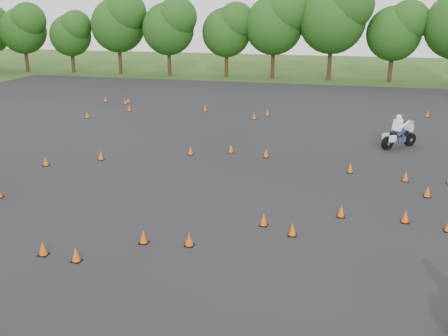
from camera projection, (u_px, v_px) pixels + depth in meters
ground at (197, 235)px, 17.40m from camera, size 140.00×140.00×0.00m
asphalt_pad at (234, 180)px, 22.94m from camera, size 62.00×62.00×0.00m
treeline at (331, 39)px, 47.67m from camera, size 87.01×32.47×10.89m
traffic_cones at (246, 181)px, 22.12m from camera, size 31.45×32.99×0.45m
rider_white at (400, 131)px, 27.91m from camera, size 2.36×2.22×1.92m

